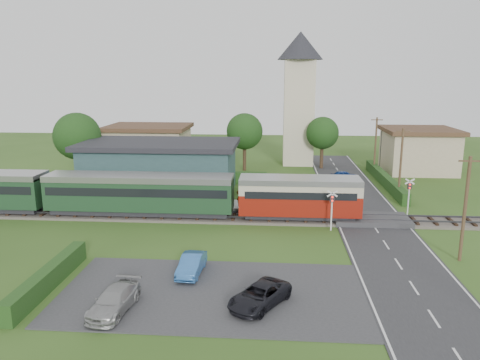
# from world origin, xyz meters

# --- Properties ---
(ground) EXTENTS (120.00, 120.00, 0.00)m
(ground) POSITION_xyz_m (0.00, 0.00, 0.00)
(ground) COLOR #2D4C19
(railway_track) EXTENTS (76.00, 3.20, 0.49)m
(railway_track) POSITION_xyz_m (0.00, 2.00, 0.11)
(railway_track) COLOR #4C443D
(railway_track) RESTS_ON ground
(road) EXTENTS (6.00, 70.00, 0.05)m
(road) POSITION_xyz_m (10.00, 0.00, 0.03)
(road) COLOR #28282B
(road) RESTS_ON ground
(car_park) EXTENTS (17.00, 9.00, 0.08)m
(car_park) POSITION_xyz_m (-1.50, -12.00, 0.04)
(car_park) COLOR #333335
(car_park) RESTS_ON ground
(crossing_deck) EXTENTS (6.20, 3.40, 0.45)m
(crossing_deck) POSITION_xyz_m (10.00, 2.00, 0.23)
(crossing_deck) COLOR #333335
(crossing_deck) RESTS_ON ground
(platform) EXTENTS (30.00, 3.00, 0.45)m
(platform) POSITION_xyz_m (-10.00, 5.20, 0.23)
(platform) COLOR gray
(platform) RESTS_ON ground
(equipment_hut) EXTENTS (2.30, 2.30, 2.55)m
(equipment_hut) POSITION_xyz_m (-18.00, 5.20, 1.75)
(equipment_hut) COLOR beige
(equipment_hut) RESTS_ON platform
(station_building) EXTENTS (16.00, 9.00, 5.30)m
(station_building) POSITION_xyz_m (-10.00, 10.99, 2.69)
(station_building) COLOR #2B4646
(station_building) RESTS_ON ground
(train) EXTENTS (43.20, 2.90, 3.40)m
(train) POSITION_xyz_m (-12.78, 2.00, 2.18)
(train) COLOR #232328
(train) RESTS_ON ground
(church_tower) EXTENTS (6.00, 6.00, 17.60)m
(church_tower) POSITION_xyz_m (5.00, 28.00, 10.23)
(church_tower) COLOR beige
(church_tower) RESTS_ON ground
(house_west) EXTENTS (10.80, 8.80, 5.50)m
(house_west) POSITION_xyz_m (-15.00, 25.00, 2.79)
(house_west) COLOR tan
(house_west) RESTS_ON ground
(house_east) EXTENTS (8.80, 8.80, 5.50)m
(house_east) POSITION_xyz_m (20.00, 24.00, 2.80)
(house_east) COLOR tan
(house_east) RESTS_ON ground
(hedge_carpark) EXTENTS (0.80, 9.00, 1.20)m
(hedge_carpark) POSITION_xyz_m (-11.00, -12.00, 0.60)
(hedge_carpark) COLOR #193814
(hedge_carpark) RESTS_ON ground
(hedge_roadside) EXTENTS (0.80, 18.00, 1.20)m
(hedge_roadside) POSITION_xyz_m (14.20, 16.00, 0.60)
(hedge_roadside) COLOR #193814
(hedge_roadside) RESTS_ON ground
(hedge_station) EXTENTS (22.00, 0.80, 1.30)m
(hedge_station) POSITION_xyz_m (-10.00, 15.50, 0.65)
(hedge_station) COLOR #193814
(hedge_station) RESTS_ON ground
(tree_a) EXTENTS (5.20, 5.20, 8.00)m
(tree_a) POSITION_xyz_m (-20.00, 14.00, 5.38)
(tree_a) COLOR #332316
(tree_a) RESTS_ON ground
(tree_b) EXTENTS (4.60, 4.60, 7.34)m
(tree_b) POSITION_xyz_m (-2.00, 23.00, 5.02)
(tree_b) COLOR #332316
(tree_b) RESTS_ON ground
(tree_c) EXTENTS (4.20, 4.20, 6.78)m
(tree_c) POSITION_xyz_m (8.00, 25.00, 4.65)
(tree_c) COLOR #332316
(tree_c) RESTS_ON ground
(utility_pole_b) EXTENTS (1.40, 0.22, 7.00)m
(utility_pole_b) POSITION_xyz_m (14.20, -6.00, 3.63)
(utility_pole_b) COLOR #473321
(utility_pole_b) RESTS_ON ground
(utility_pole_c) EXTENTS (1.40, 0.22, 7.00)m
(utility_pole_c) POSITION_xyz_m (14.20, 10.00, 3.63)
(utility_pole_c) COLOR #473321
(utility_pole_c) RESTS_ON ground
(utility_pole_d) EXTENTS (1.40, 0.22, 7.00)m
(utility_pole_d) POSITION_xyz_m (14.20, 22.00, 3.63)
(utility_pole_d) COLOR #473321
(utility_pole_d) RESTS_ON ground
(crossing_signal_near) EXTENTS (0.84, 0.28, 3.28)m
(crossing_signal_near) POSITION_xyz_m (6.40, -0.41, 2.14)
(crossing_signal_near) COLOR silver
(crossing_signal_near) RESTS_ON ground
(crossing_signal_far) EXTENTS (0.84, 0.28, 3.28)m
(crossing_signal_far) POSITION_xyz_m (13.60, 4.39, 2.14)
(crossing_signal_far) COLOR silver
(crossing_signal_far) RESTS_ON ground
(streetlamp_west) EXTENTS (0.30, 0.30, 5.15)m
(streetlamp_west) POSITION_xyz_m (-22.00, 20.00, 3.04)
(streetlamp_west) COLOR #3F3F47
(streetlamp_west) RESTS_ON ground
(streetlamp_east) EXTENTS (0.30, 0.30, 5.15)m
(streetlamp_east) POSITION_xyz_m (16.00, 27.00, 3.04)
(streetlamp_east) COLOR #3F3F47
(streetlamp_east) RESTS_ON ground
(car_on_road) EXTENTS (3.39, 1.89, 1.09)m
(car_on_road) POSITION_xyz_m (10.02, 17.89, 0.60)
(car_on_road) COLOR navy
(car_on_road) RESTS_ON road
(car_park_blue) EXTENTS (1.46, 3.63, 1.17)m
(car_park_blue) POSITION_xyz_m (-3.10, -9.56, 0.67)
(car_park_blue) COLOR #2E64A6
(car_park_blue) RESTS_ON car_park
(car_park_silver) EXTENTS (2.12, 4.24, 1.18)m
(car_park_silver) POSITION_xyz_m (-6.25, -14.50, 0.67)
(car_park_silver) COLOR #969696
(car_park_silver) RESTS_ON car_park
(car_park_dark) EXTENTS (3.73, 4.44, 1.13)m
(car_park_dark) POSITION_xyz_m (1.21, -13.32, 0.64)
(car_park_dark) COLOR black
(car_park_dark) RESTS_ON car_park
(pedestrian_near) EXTENTS (0.77, 0.59, 1.90)m
(pedestrian_near) POSITION_xyz_m (-1.15, 4.43, 1.40)
(pedestrian_near) COLOR gray
(pedestrian_near) RESTS_ON platform
(pedestrian_far) EXTENTS (0.77, 0.94, 1.80)m
(pedestrian_far) POSITION_xyz_m (-16.40, 4.90, 1.35)
(pedestrian_far) COLOR gray
(pedestrian_far) RESTS_ON platform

